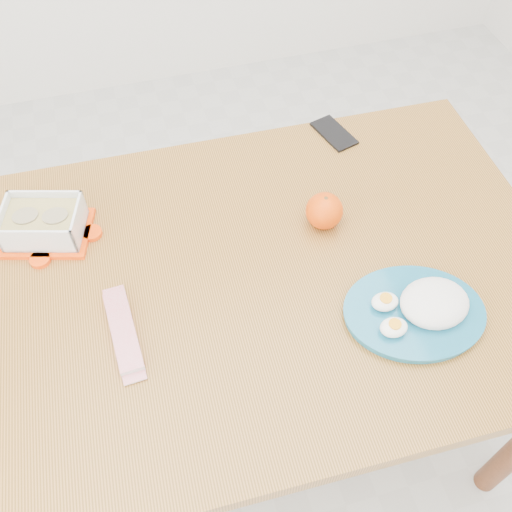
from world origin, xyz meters
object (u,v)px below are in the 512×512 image
object	(u,v)px
food_container	(43,223)
rice_plate	(421,308)
dining_table	(256,296)
smartphone	(334,133)
orange_fruit	(324,211)

from	to	relation	value
food_container	rice_plate	size ratio (longest dim) A/B	0.66
dining_table	rice_plate	xyz separation A→B (m)	(0.29, -0.19, 0.11)
food_container	rice_plate	world-z (taller)	food_container
smartphone	dining_table	bearing A→B (deg)	-146.35
smartphone	food_container	bearing A→B (deg)	174.97
orange_fruit	rice_plate	size ratio (longest dim) A/B	0.25
food_container	smartphone	distance (m)	0.74
food_container	rice_plate	distance (m)	0.82
dining_table	orange_fruit	xyz separation A→B (m)	(0.18, 0.09, 0.13)
dining_table	smartphone	xyz separation A→B (m)	(0.31, 0.37, 0.09)
orange_fruit	food_container	bearing A→B (deg)	167.15
dining_table	smartphone	size ratio (longest dim) A/B	10.44
orange_fruit	rice_plate	distance (m)	0.30
dining_table	rice_plate	world-z (taller)	rice_plate
rice_plate	dining_table	bearing A→B (deg)	159.13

